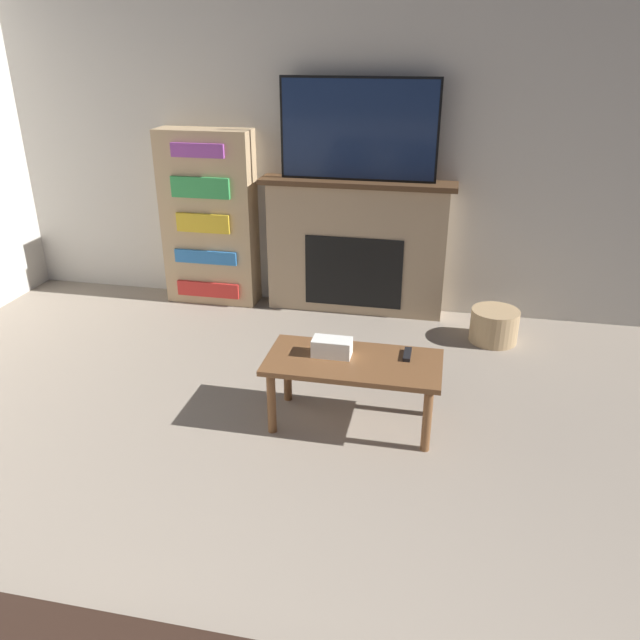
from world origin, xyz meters
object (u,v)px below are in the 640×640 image
object	(u,v)px
coffee_table	(353,369)
storage_basket	(494,326)
fireplace	(356,247)
tv	(358,130)
bookshelf	(209,219)

from	to	relation	value
coffee_table	storage_basket	bearing A→B (deg)	56.69
fireplace	coffee_table	distance (m)	1.69
fireplace	tv	distance (m)	0.90
tv	fireplace	bearing A→B (deg)	90.00
coffee_table	storage_basket	size ratio (longest dim) A/B	2.81
fireplace	coffee_table	xyz separation A→B (m)	(0.25, -1.67, -0.19)
coffee_table	tv	bearing A→B (deg)	98.52
bookshelf	storage_basket	xyz separation A→B (m)	(2.31, -0.35, -0.59)
fireplace	tv	bearing A→B (deg)	-90.00
bookshelf	storage_basket	size ratio (longest dim) A/B	4.07
bookshelf	coffee_table	bearing A→B (deg)	-48.41
fireplace	tv	size ratio (longest dim) A/B	1.28
tv	storage_basket	xyz separation A→B (m)	(1.10, -0.35, -1.32)
bookshelf	storage_basket	world-z (taller)	bookshelf
fireplace	bookshelf	size ratio (longest dim) A/B	1.06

